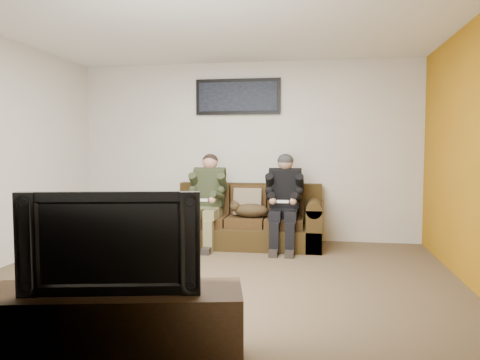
% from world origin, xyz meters
% --- Properties ---
extents(floor, '(5.00, 5.00, 0.00)m').
position_xyz_m(floor, '(0.00, 0.00, 0.00)').
color(floor, brown).
rests_on(floor, ground).
extents(ceiling, '(5.00, 5.00, 0.00)m').
position_xyz_m(ceiling, '(0.00, 0.00, 2.60)').
color(ceiling, silver).
rests_on(ceiling, ground).
extents(wall_back, '(5.00, 0.00, 5.00)m').
position_xyz_m(wall_back, '(0.00, 2.25, 1.30)').
color(wall_back, beige).
rests_on(wall_back, ground).
extents(wall_front, '(5.00, 0.00, 5.00)m').
position_xyz_m(wall_front, '(0.00, -2.25, 1.30)').
color(wall_front, beige).
rests_on(wall_front, ground).
extents(accent_wall_right, '(0.00, 4.50, 4.50)m').
position_xyz_m(accent_wall_right, '(2.49, 0.00, 1.30)').
color(accent_wall_right, '#A96F10').
rests_on(accent_wall_right, ground).
extents(sofa, '(2.06, 0.89, 0.84)m').
position_xyz_m(sofa, '(0.07, 1.82, 0.32)').
color(sofa, '#372710').
rests_on(sofa, ground).
extents(throw_pillow, '(0.39, 0.19, 0.39)m').
position_xyz_m(throw_pillow, '(0.07, 1.86, 0.60)').
color(throw_pillow, '#7E6C53').
rests_on(throw_pillow, sofa).
extents(throw_blanket, '(0.42, 0.21, 0.07)m').
position_xyz_m(throw_blanket, '(-0.56, 2.08, 0.84)').
color(throw_blanket, '#BEB28C').
rests_on(throw_blanket, sofa).
extents(person_left, '(0.51, 0.87, 1.27)m').
position_xyz_m(person_left, '(-0.46, 1.65, 0.71)').
color(person_left, olive).
rests_on(person_left, sofa).
extents(person_right, '(0.51, 0.86, 1.28)m').
position_xyz_m(person_right, '(0.59, 1.65, 0.71)').
color(person_right, black).
rests_on(person_right, sofa).
extents(cat, '(0.66, 0.26, 0.24)m').
position_xyz_m(cat, '(0.13, 1.64, 0.51)').
color(cat, '#4E3A1E').
rests_on(cat, sofa).
extents(framed_poster, '(1.25, 0.05, 0.52)m').
position_xyz_m(framed_poster, '(-0.13, 2.22, 2.10)').
color(framed_poster, black).
rests_on(framed_poster, wall_back).
extents(tv_stand, '(1.63, 0.81, 0.49)m').
position_xyz_m(tv_stand, '(-0.19, -1.95, 0.25)').
color(tv_stand, '#301F10').
rests_on(tv_stand, ground).
extents(television, '(1.07, 0.36, 0.61)m').
position_xyz_m(television, '(-0.19, -1.95, 0.80)').
color(television, black).
rests_on(television, tv_stand).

